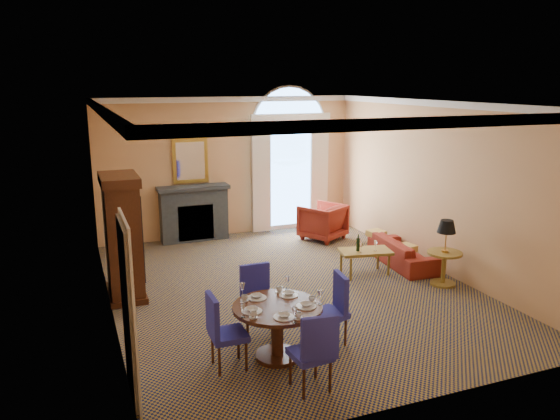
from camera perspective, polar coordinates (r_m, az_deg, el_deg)
name	(u,v)px	position (r m, az deg, el deg)	size (l,w,h in m)	color
ground	(290,288)	(9.68, 1.09, -8.15)	(7.50, 7.50, 0.00)	#13183E
room_envelope	(275,141)	(9.67, -0.50, 7.19)	(6.04, 7.52, 3.45)	tan
armoire	(123,239)	(9.40, -16.11, -2.92)	(0.60, 1.06, 2.07)	#35190C
dining_table	(277,319)	(7.19, -0.27, -11.28)	(1.17, 1.17, 0.94)	#35190C
dining_chair_north	(257,294)	(7.92, -2.41, -8.81)	(0.55, 0.55, 0.99)	navy
dining_chair_south	(315,348)	(6.46, 3.66, -14.19)	(0.48, 0.49, 0.99)	navy
dining_chair_east	(334,305)	(7.60, 5.68, -9.85)	(0.55, 0.55, 0.99)	navy
dining_chair_west	(221,327)	(6.97, -6.18, -12.07)	(0.46, 0.45, 0.99)	navy
sofa	(403,252)	(11.06, 12.70, -4.30)	(1.76, 0.69, 0.51)	maroon
armchair	(323,222)	(12.51, 4.47, -1.22)	(0.87, 0.90, 0.82)	maroon
coffee_table	(365,252)	(10.30, 8.88, -4.37)	(1.03, 0.70, 0.80)	olive
side_table	(445,246)	(10.03, 16.88, -3.58)	(0.61, 0.61, 1.17)	olive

